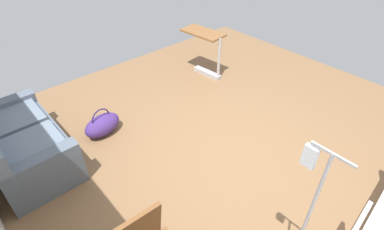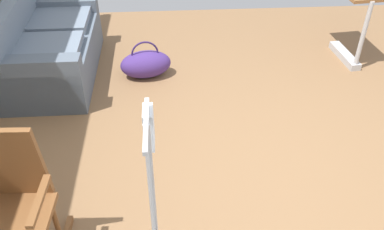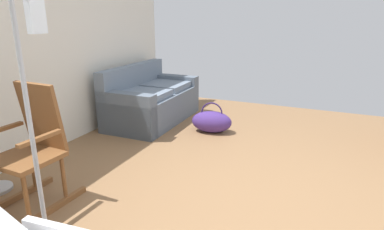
{
  "view_description": "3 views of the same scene",
  "coord_description": "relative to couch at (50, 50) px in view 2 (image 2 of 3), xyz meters",
  "views": [
    {
      "loc": [
        -1.77,
        2.33,
        2.9
      ],
      "look_at": [
        0.29,
        0.51,
        0.82
      ],
      "focal_mm": 27.97,
      "sensor_mm": 36.0,
      "label": 1
    },
    {
      "loc": [
        -2.44,
        0.83,
        2.51
      ],
      "look_at": [
        -0.15,
        0.68,
        0.78
      ],
      "focal_mm": 39.38,
      "sensor_mm": 36.0,
      "label": 2
    },
    {
      "loc": [
        -2.44,
        -0.42,
        1.58
      ],
      "look_at": [
        0.02,
        0.66,
        0.75
      ],
      "focal_mm": 30.58,
      "sensor_mm": 36.0,
      "label": 3
    }
  ],
  "objects": [
    {
      "name": "ground_plane",
      "position": [
        -1.74,
        -2.1,
        -0.31
      ],
      "size": [
        6.85,
        6.85,
        0.0
      ],
      "primitive_type": "plane",
      "color": "olive"
    },
    {
      "name": "couch",
      "position": [
        0.0,
        0.0,
        0.0
      ],
      "size": [
        1.61,
        0.86,
        0.85
      ],
      "color": "slate",
      "rests_on": "ground"
    },
    {
      "name": "rocking_chair",
      "position": [
        -2.4,
        -0.28,
        0.2
      ],
      "size": [
        0.78,
        0.52,
        1.05
      ],
      "color": "brown",
      "rests_on": "ground"
    },
    {
      "name": "overbed_table",
      "position": [
        0.18,
        -3.38,
        0.23
      ],
      "size": [
        0.86,
        0.48,
        0.84
      ],
      "color": "#B2B5BA",
      "rests_on": "ground"
    },
    {
      "name": "duffel_bag",
      "position": [
        -0.11,
        -1.03,
        -0.15
      ],
      "size": [
        0.41,
        0.6,
        0.43
      ],
      "color": "#472D7A",
      "rests_on": "ground"
    }
  ]
}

